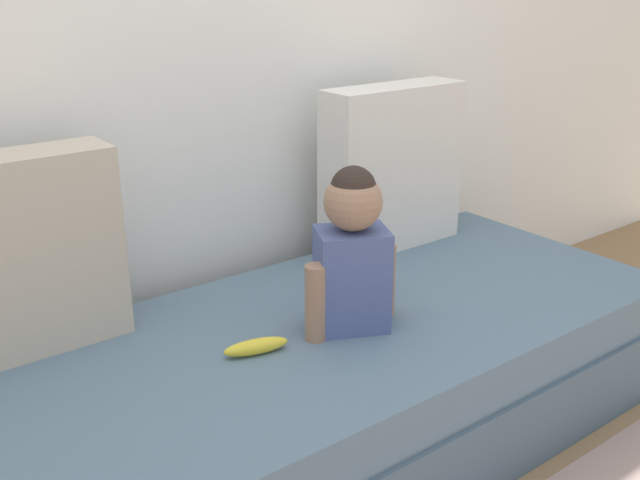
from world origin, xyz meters
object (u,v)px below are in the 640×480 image
(banana, at_px, (256,347))
(toddler, at_px, (352,250))
(throw_pillow_right, at_px, (392,167))
(couch, at_px, (302,395))
(throw_pillow_left, at_px, (0,260))

(banana, bearing_deg, toddler, -5.73)
(throw_pillow_right, bearing_deg, banana, -154.70)
(toddler, bearing_deg, banana, 174.27)
(couch, distance_m, throw_pillow_right, 0.88)
(throw_pillow_right, height_order, banana, throw_pillow_right)
(couch, height_order, toddler, toddler)
(throw_pillow_left, height_order, banana, throw_pillow_left)
(throw_pillow_left, distance_m, toddler, 0.88)
(throw_pillow_right, bearing_deg, couch, -151.26)
(couch, relative_size, banana, 13.82)
(toddler, height_order, banana, toddler)
(throw_pillow_right, bearing_deg, toddler, -141.59)
(toddler, bearing_deg, couch, 156.71)
(throw_pillow_right, xyz_separation_m, toddler, (-0.52, -0.41, -0.05))
(couch, distance_m, toddler, 0.44)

